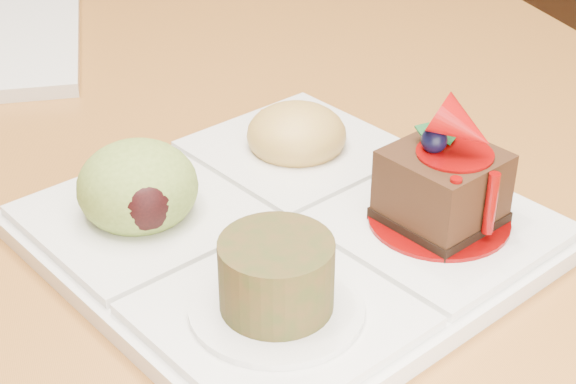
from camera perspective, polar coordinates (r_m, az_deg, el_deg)
name	(u,v)px	position (r m, az deg, el deg)	size (l,w,h in m)	color
dining_table	(26,84)	(0.94, -16.56, 6.73)	(1.00, 1.80, 0.75)	#9F6129
sampler_plate	(281,211)	(0.53, -0.45, -1.26)	(0.34, 0.34, 0.10)	silver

